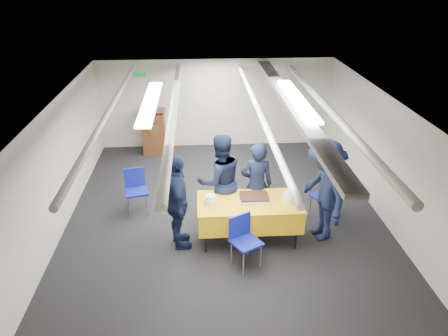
{
  "coord_description": "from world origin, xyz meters",
  "views": [
    {
      "loc": [
        -0.49,
        -7.44,
        4.49
      ],
      "look_at": [
        -0.02,
        -0.2,
        1.05
      ],
      "focal_mm": 35.0,
      "sensor_mm": 36.0,
      "label": 1
    }
  ],
  "objects_px": {
    "podium": "(154,130)",
    "chair_left": "(136,186)",
    "sailor_c": "(178,203)",
    "sailor_d": "(324,191)",
    "sailor_a": "(256,185)",
    "chair_right": "(328,192)",
    "chair_near": "(243,236)",
    "serving_table": "(249,212)",
    "sailor_b": "(220,181)",
    "sheet_cake": "(254,198)"
  },
  "relations": [
    {
      "from": "podium",
      "to": "sailor_d",
      "type": "relative_size",
      "value": 0.68
    },
    {
      "from": "chair_right",
      "to": "sailor_d",
      "type": "xyz_separation_m",
      "value": [
        -0.3,
        -0.66,
        0.4
      ]
    },
    {
      "from": "podium",
      "to": "chair_right",
      "type": "relative_size",
      "value": 1.44
    },
    {
      "from": "serving_table",
      "to": "chair_near",
      "type": "xyz_separation_m",
      "value": [
        -0.17,
        -0.67,
        -0.03
      ]
    },
    {
      "from": "sailor_c",
      "to": "podium",
      "type": "bearing_deg",
      "value": -0.01
    },
    {
      "from": "sailor_d",
      "to": "sailor_a",
      "type": "bearing_deg",
      "value": -125.86
    },
    {
      "from": "chair_near",
      "to": "serving_table",
      "type": "bearing_deg",
      "value": 75.64
    },
    {
      "from": "sheet_cake",
      "to": "podium",
      "type": "distance_m",
      "value": 4.47
    },
    {
      "from": "sailor_b",
      "to": "sailor_c",
      "type": "distance_m",
      "value": 0.99
    },
    {
      "from": "serving_table",
      "to": "chair_right",
      "type": "height_order",
      "value": "chair_right"
    },
    {
      "from": "serving_table",
      "to": "sailor_a",
      "type": "relative_size",
      "value": 1.09
    },
    {
      "from": "serving_table",
      "to": "sailor_b",
      "type": "xyz_separation_m",
      "value": [
        -0.47,
        0.55,
        0.34
      ]
    },
    {
      "from": "serving_table",
      "to": "sailor_c",
      "type": "height_order",
      "value": "sailor_c"
    },
    {
      "from": "chair_right",
      "to": "sailor_c",
      "type": "height_order",
      "value": "sailor_c"
    },
    {
      "from": "chair_near",
      "to": "sailor_a",
      "type": "xyz_separation_m",
      "value": [
        0.36,
        1.18,
        0.29
      ]
    },
    {
      "from": "podium",
      "to": "chair_left",
      "type": "height_order",
      "value": "podium"
    },
    {
      "from": "chair_left",
      "to": "sailor_b",
      "type": "xyz_separation_m",
      "value": [
        1.62,
        -0.62,
        0.37
      ]
    },
    {
      "from": "sailor_a",
      "to": "chair_right",
      "type": "bearing_deg",
      "value": -173.58
    },
    {
      "from": "chair_right",
      "to": "chair_near",
      "type": "bearing_deg",
      "value": -142.46
    },
    {
      "from": "sailor_d",
      "to": "serving_table",
      "type": "bearing_deg",
      "value": -100.82
    },
    {
      "from": "sailor_a",
      "to": "sailor_d",
      "type": "height_order",
      "value": "sailor_d"
    },
    {
      "from": "podium",
      "to": "sailor_b",
      "type": "bearing_deg",
      "value": -66.8
    },
    {
      "from": "chair_near",
      "to": "sailor_d",
      "type": "relative_size",
      "value": 0.47
    },
    {
      "from": "sheet_cake",
      "to": "sailor_d",
      "type": "height_order",
      "value": "sailor_d"
    },
    {
      "from": "sheet_cake",
      "to": "podium",
      "type": "bearing_deg",
      "value": 117.29
    },
    {
      "from": "sailor_c",
      "to": "chair_right",
      "type": "bearing_deg",
      "value": -84.56
    },
    {
      "from": "chair_left",
      "to": "sailor_b",
      "type": "distance_m",
      "value": 1.77
    },
    {
      "from": "chair_right",
      "to": "chair_left",
      "type": "bearing_deg",
      "value": 172.45
    },
    {
      "from": "chair_right",
      "to": "sailor_a",
      "type": "height_order",
      "value": "sailor_a"
    },
    {
      "from": "sheet_cake",
      "to": "sailor_b",
      "type": "height_order",
      "value": "sailor_b"
    },
    {
      "from": "sheet_cake",
      "to": "sailor_c",
      "type": "relative_size",
      "value": 0.3
    },
    {
      "from": "podium",
      "to": "sailor_d",
      "type": "height_order",
      "value": "sailor_d"
    },
    {
      "from": "sailor_a",
      "to": "sailor_c",
      "type": "xyz_separation_m",
      "value": [
        -1.41,
        -0.62,
        0.03
      ]
    },
    {
      "from": "sailor_a",
      "to": "sailor_d",
      "type": "xyz_separation_m",
      "value": [
        1.1,
        -0.49,
        0.11
      ]
    },
    {
      "from": "chair_right",
      "to": "chair_left",
      "type": "distance_m",
      "value": 3.71
    },
    {
      "from": "chair_right",
      "to": "sailor_a",
      "type": "bearing_deg",
      "value": -173.12
    },
    {
      "from": "podium",
      "to": "sailor_c",
      "type": "height_order",
      "value": "sailor_c"
    },
    {
      "from": "sailor_b",
      "to": "sailor_d",
      "type": "xyz_separation_m",
      "value": [
        1.76,
        -0.53,
        0.03
      ]
    },
    {
      "from": "chair_left",
      "to": "sailor_c",
      "type": "xyz_separation_m",
      "value": [
        0.87,
        -1.27,
        0.32
      ]
    },
    {
      "from": "chair_left",
      "to": "sailor_c",
      "type": "relative_size",
      "value": 0.51
    },
    {
      "from": "serving_table",
      "to": "sailor_a",
      "type": "height_order",
      "value": "sailor_a"
    },
    {
      "from": "chair_right",
      "to": "chair_left",
      "type": "height_order",
      "value": "same"
    },
    {
      "from": "chair_near",
      "to": "sailor_a",
      "type": "height_order",
      "value": "sailor_a"
    },
    {
      "from": "sailor_b",
      "to": "podium",
      "type": "bearing_deg",
      "value": -83.98
    },
    {
      "from": "chair_right",
      "to": "sailor_d",
      "type": "relative_size",
      "value": 0.47
    },
    {
      "from": "sailor_c",
      "to": "sailor_b",
      "type": "bearing_deg",
      "value": -59.01
    },
    {
      "from": "sheet_cake",
      "to": "sailor_d",
      "type": "xyz_separation_m",
      "value": [
        1.2,
        -0.03,
        0.11
      ]
    },
    {
      "from": "chair_right",
      "to": "sailor_c",
      "type": "distance_m",
      "value": 2.93
    },
    {
      "from": "podium",
      "to": "sailor_d",
      "type": "distance_m",
      "value": 5.16
    },
    {
      "from": "podium",
      "to": "chair_near",
      "type": "relative_size",
      "value": 1.44
    }
  ]
}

